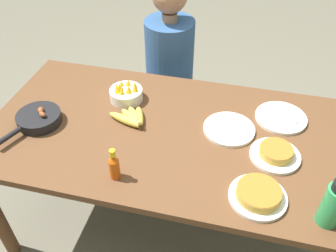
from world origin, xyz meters
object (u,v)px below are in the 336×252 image
object	(u,v)px
empty_plate_near_front	(281,118)
fruit_bowl_mango	(126,93)
banana_bunch	(132,118)
hot_sauce_bottle	(114,166)
frittata_plate_side	(275,153)
person_figure	(169,85)
frittata_plate_center	(258,195)
empty_plate_far_left	(229,129)
skillet	(38,119)
water_bottle	(334,204)

from	to	relation	value
empty_plate_near_front	fruit_bowl_mango	xyz separation A→B (m)	(-0.78, -0.03, 0.03)
banana_bunch	hot_sauce_bottle	distance (m)	0.35
frittata_plate_side	person_figure	distance (m)	1.02
frittata_plate_center	empty_plate_far_left	size ratio (longest dim) A/B	0.93
skillet	hot_sauce_bottle	xyz separation A→B (m)	(0.47, -0.23, 0.04)
banana_bunch	empty_plate_far_left	world-z (taller)	banana_bunch
hot_sauce_bottle	person_figure	distance (m)	1.06
fruit_bowl_mango	person_figure	world-z (taller)	person_figure
frittata_plate_side	fruit_bowl_mango	xyz separation A→B (m)	(-0.76, 0.24, 0.02)
water_bottle	hot_sauce_bottle	bearing A→B (deg)	178.96
empty_plate_near_front	water_bottle	bearing A→B (deg)	-73.53
person_figure	frittata_plate_center	bearing A→B (deg)	-59.25
banana_bunch	empty_plate_near_front	distance (m)	0.72
fruit_bowl_mango	water_bottle	xyz separation A→B (m)	(0.94, -0.52, 0.06)
empty_plate_far_left	hot_sauce_bottle	size ratio (longest dim) A/B	1.59
water_bottle	person_figure	size ratio (longest dim) A/B	0.17
banana_bunch	water_bottle	distance (m)	0.93
frittata_plate_center	fruit_bowl_mango	distance (m)	0.85
frittata_plate_side	empty_plate_near_front	size ratio (longest dim) A/B	0.88
frittata_plate_center	empty_plate_near_front	size ratio (longest dim) A/B	0.91
banana_bunch	empty_plate_far_left	xyz separation A→B (m)	(0.46, 0.05, -0.01)
frittata_plate_side	skillet	bearing A→B (deg)	-177.99
banana_bunch	fruit_bowl_mango	xyz separation A→B (m)	(-0.09, 0.16, 0.02)
water_bottle	hot_sauce_bottle	world-z (taller)	water_bottle
banana_bunch	frittata_plate_side	xyz separation A→B (m)	(0.67, -0.08, 0.00)
frittata_plate_side	water_bottle	size ratio (longest dim) A/B	1.05
empty_plate_far_left	fruit_bowl_mango	bearing A→B (deg)	168.10
frittata_plate_center	empty_plate_far_left	bearing A→B (deg)	112.30
empty_plate_far_left	person_figure	size ratio (longest dim) A/B	0.20
frittata_plate_center	empty_plate_near_front	xyz separation A→B (m)	(0.08, 0.51, -0.02)
frittata_plate_side	empty_plate_far_left	distance (m)	0.25
fruit_bowl_mango	hot_sauce_bottle	distance (m)	0.53
empty_plate_far_left	fruit_bowl_mango	distance (m)	0.56
hot_sauce_bottle	person_figure	size ratio (longest dim) A/B	0.13
water_bottle	empty_plate_near_front	bearing A→B (deg)	106.47
fruit_bowl_mango	water_bottle	bearing A→B (deg)	-29.07
fruit_bowl_mango	hot_sauce_bottle	world-z (taller)	hot_sauce_bottle
skillet	water_bottle	bearing A→B (deg)	100.01
water_bottle	hot_sauce_bottle	distance (m)	0.82
empty_plate_near_front	person_figure	world-z (taller)	person_figure
empty_plate_near_front	empty_plate_far_left	bearing A→B (deg)	-148.74
hot_sauce_bottle	person_figure	xyz separation A→B (m)	(-0.02, 1.01, -0.29)
empty_plate_near_front	skillet	bearing A→B (deg)	-164.73
frittata_plate_center	water_bottle	bearing A→B (deg)	-9.43
banana_bunch	water_bottle	bearing A→B (deg)	-22.99
frittata_plate_side	empty_plate_near_front	bearing A→B (deg)	84.96
frittata_plate_center	person_figure	world-z (taller)	person_figure
empty_plate_far_left	frittata_plate_side	bearing A→B (deg)	-30.73
hot_sauce_bottle	skillet	bearing A→B (deg)	154.01
empty_plate_far_left	person_figure	distance (m)	0.79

